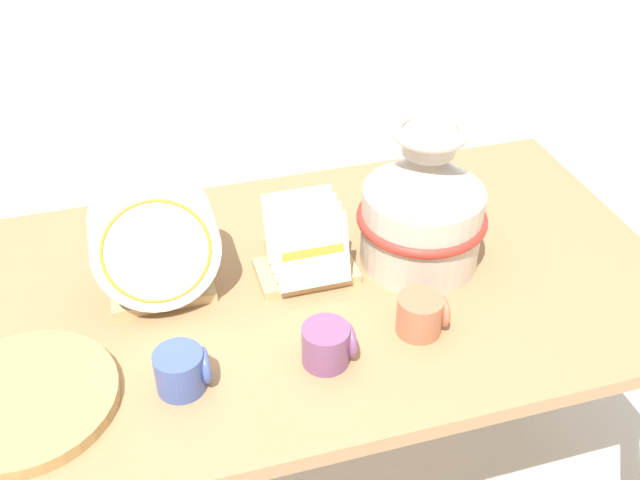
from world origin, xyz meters
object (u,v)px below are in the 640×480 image
object	(u,v)px
ceramic_vase	(423,205)
dish_rack_round_plates	(156,249)
mug_cobalt_glaze	(182,370)
mug_plum_glaze	(328,344)
mug_terracotta_glaze	(422,314)
dish_rack_square_plates	(306,253)
wicker_charger_stack	(24,400)

from	to	relation	value
ceramic_vase	dish_rack_round_plates	xyz separation A→B (m)	(-0.57, 0.04, -0.02)
dish_rack_round_plates	mug_cobalt_glaze	size ratio (longest dim) A/B	2.72
ceramic_vase	dish_rack_round_plates	bearing A→B (deg)	176.41
ceramic_vase	mug_plum_glaze	size ratio (longest dim) A/B	3.38
mug_plum_glaze	mug_terracotta_glaze	distance (m)	0.21
dish_rack_square_plates	mug_cobalt_glaze	world-z (taller)	dish_rack_square_plates
ceramic_vase	mug_plum_glaze	world-z (taller)	ceramic_vase
mug_plum_glaze	mug_terracotta_glaze	xyz separation A→B (m)	(0.21, 0.03, 0.00)
ceramic_vase	wicker_charger_stack	world-z (taller)	ceramic_vase
ceramic_vase	mug_cobalt_glaze	world-z (taller)	ceramic_vase
dish_rack_round_plates	mug_cobalt_glaze	xyz separation A→B (m)	(0.01, -0.27, -0.08)
ceramic_vase	dish_rack_square_plates	xyz separation A→B (m)	(-0.26, 0.02, -0.09)
ceramic_vase	mug_plum_glaze	xyz separation A→B (m)	(-0.29, -0.25, -0.11)
ceramic_vase	mug_terracotta_glaze	xyz separation A→B (m)	(-0.08, -0.22, -0.11)
dish_rack_round_plates	mug_cobalt_glaze	world-z (taller)	dish_rack_round_plates
mug_plum_glaze	mug_cobalt_glaze	bearing A→B (deg)	177.79
ceramic_vase	mug_cobalt_glaze	size ratio (longest dim) A/B	3.38
dish_rack_round_plates	wicker_charger_stack	distance (m)	0.38
mug_plum_glaze	mug_cobalt_glaze	world-z (taller)	same
dish_rack_round_plates	wicker_charger_stack	size ratio (longest dim) A/B	0.81
dish_rack_square_plates	mug_terracotta_glaze	xyz separation A→B (m)	(0.18, -0.24, -0.02)
dish_rack_square_plates	mug_terracotta_glaze	world-z (taller)	dish_rack_square_plates
mug_plum_glaze	mug_cobalt_glaze	size ratio (longest dim) A/B	1.00
dish_rack_square_plates	mug_terracotta_glaze	bearing A→B (deg)	-53.46
dish_rack_square_plates	mug_plum_glaze	bearing A→B (deg)	-96.42
ceramic_vase	mug_plum_glaze	distance (m)	0.40
mug_terracotta_glaze	ceramic_vase	bearing A→B (deg)	68.86
dish_rack_square_plates	wicker_charger_stack	bearing A→B (deg)	-159.53
mug_terracotta_glaze	mug_cobalt_glaze	xyz separation A→B (m)	(-0.48, -0.02, 0.00)
ceramic_vase	dish_rack_square_plates	world-z (taller)	ceramic_vase
ceramic_vase	dish_rack_round_plates	distance (m)	0.58
dish_rack_round_plates	mug_plum_glaze	distance (m)	0.41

